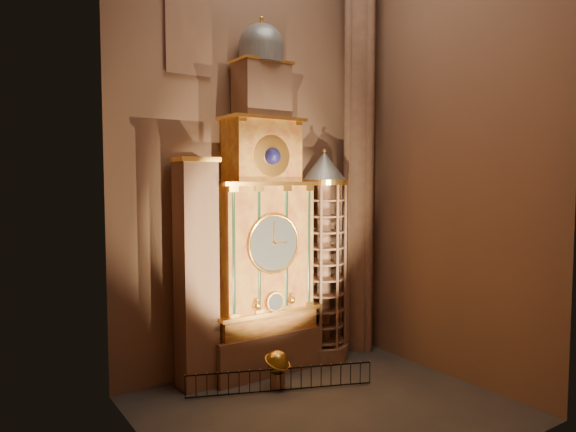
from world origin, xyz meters
TOP-DOWN VIEW (x-y plane):
  - floor at (0.00, 0.00)m, footprint 14.00×14.00m
  - wall_back at (0.00, 6.00)m, footprint 22.00×0.00m
  - wall_left at (-7.00, 0.00)m, footprint 0.00×22.00m
  - wall_right at (7.00, 0.00)m, footprint 0.00×22.00m
  - astronomical_clock at (0.00, 4.96)m, footprint 5.60×2.41m
  - portrait_tower at (-3.40, 4.98)m, footprint 1.80×1.60m
  - stair_turret at (3.50, 4.70)m, footprint 2.50×2.50m
  - gothic_pier at (6.10, 5.00)m, footprint 2.04×2.04m
  - stained_glass_window at (-3.20, 5.92)m, footprint 2.20×0.14m
  - celestial_globe at (-0.60, 2.71)m, footprint 1.52×1.48m
  - iron_railing at (-0.66, 2.37)m, footprint 7.59×3.15m

SIDE VIEW (x-z plane):
  - floor at x=0.00m, z-range 0.00..0.00m
  - iron_railing at x=-0.66m, z-range 0.04..1.04m
  - celestial_globe at x=-0.60m, z-range 0.17..1.89m
  - portrait_tower at x=-3.40m, z-range 0.05..10.25m
  - stair_turret at x=3.50m, z-range -0.13..10.67m
  - astronomical_clock at x=0.00m, z-range -1.67..15.03m
  - wall_back at x=0.00m, z-range 0.00..22.00m
  - wall_left at x=-7.00m, z-range 0.00..22.00m
  - wall_right at x=7.00m, z-range 0.00..22.00m
  - gothic_pier at x=6.10m, z-range 0.00..22.00m
  - stained_glass_window at x=-3.20m, z-range 13.90..19.10m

